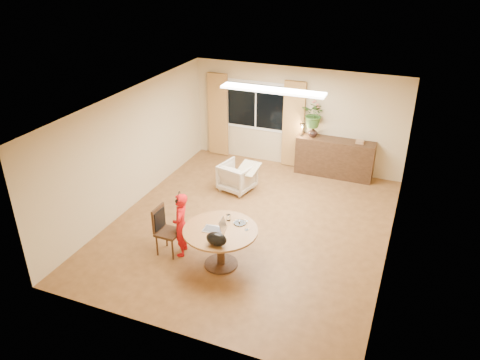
{
  "coord_description": "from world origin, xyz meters",
  "views": [
    {
      "loc": [
        2.9,
        -7.77,
        5.23
      ],
      "look_at": [
        -0.16,
        -0.2,
        1.12
      ],
      "focal_mm": 35.0,
      "sensor_mm": 36.0,
      "label": 1
    }
  ],
  "objects_px": {
    "armchair": "(237,177)",
    "sideboard": "(334,158)",
    "dining_chair": "(169,231)",
    "child": "(181,225)",
    "dining_table": "(221,237)"
  },
  "relations": [
    {
      "from": "armchair",
      "to": "sideboard",
      "type": "relative_size",
      "value": 0.39
    },
    {
      "from": "armchair",
      "to": "sideboard",
      "type": "xyz_separation_m",
      "value": [
        1.96,
        1.63,
        0.14
      ]
    },
    {
      "from": "dining_chair",
      "to": "armchair",
      "type": "distance_m",
      "value": 2.86
    },
    {
      "from": "child",
      "to": "armchair",
      "type": "height_order",
      "value": "child"
    },
    {
      "from": "dining_chair",
      "to": "child",
      "type": "distance_m",
      "value": 0.29
    },
    {
      "from": "dining_chair",
      "to": "child",
      "type": "bearing_deg",
      "value": 20.76
    },
    {
      "from": "child",
      "to": "armchair",
      "type": "relative_size",
      "value": 1.69
    },
    {
      "from": "dining_table",
      "to": "dining_chair",
      "type": "xyz_separation_m",
      "value": [
        -1.05,
        -0.02,
        -0.12
      ]
    },
    {
      "from": "dining_chair",
      "to": "armchair",
      "type": "height_order",
      "value": "dining_chair"
    },
    {
      "from": "dining_chair",
      "to": "sideboard",
      "type": "bearing_deg",
      "value": 65.52
    },
    {
      "from": "child",
      "to": "armchair",
      "type": "bearing_deg",
      "value": 164.29
    },
    {
      "from": "sideboard",
      "to": "dining_chair",
      "type": "bearing_deg",
      "value": -115.8
    },
    {
      "from": "child",
      "to": "sideboard",
      "type": "xyz_separation_m",
      "value": [
        1.94,
        4.4,
        -0.15
      ]
    },
    {
      "from": "dining_chair",
      "to": "child",
      "type": "xyz_separation_m",
      "value": [
        0.23,
        0.08,
        0.15
      ]
    },
    {
      "from": "dining_chair",
      "to": "sideboard",
      "type": "distance_m",
      "value": 4.98
    }
  ]
}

